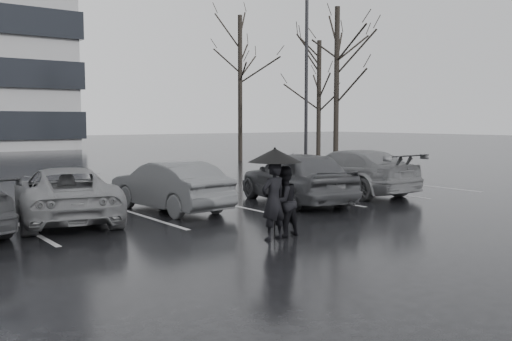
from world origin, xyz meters
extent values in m
plane|color=black|center=(0.00, 0.00, 0.00)|extent=(160.00, 160.00, 0.00)
imported|color=black|center=(2.34, 1.73, 0.77)|extent=(2.70, 4.79, 1.54)
imported|color=#313134|center=(-1.25, 2.67, 0.66)|extent=(1.79, 4.10, 1.31)
imported|color=#4A4A4C|center=(-3.97, 2.76, 0.64)|extent=(3.03, 4.96, 1.28)
imported|color=#4A4A4C|center=(5.04, 2.31, 0.72)|extent=(2.09, 5.01, 1.44)
imported|color=black|center=(-1.34, -1.90, 0.78)|extent=(0.60, 0.42, 1.57)
imported|color=black|center=(-0.99, -1.77, 0.73)|extent=(0.78, 0.65, 1.45)
cylinder|color=black|center=(-1.18, -1.74, 0.79)|extent=(0.02, 0.02, 1.58)
cone|color=black|center=(-1.18, -1.74, 1.68)|extent=(1.09, 1.09, 0.28)
sphere|color=black|center=(-1.18, -1.74, 1.82)|extent=(0.05, 0.05, 0.05)
cylinder|color=gray|center=(8.29, 8.07, 0.09)|extent=(0.46, 0.46, 0.18)
cylinder|color=black|center=(8.29, 8.07, 4.11)|extent=(0.15, 0.15, 8.21)
cube|color=#98989A|center=(-5.00, 2.50, 0.00)|extent=(0.12, 5.00, 0.00)
cube|color=#98989A|center=(-2.20, 2.50, 0.00)|extent=(0.12, 5.00, 0.00)
cube|color=#98989A|center=(0.60, 2.50, 0.00)|extent=(0.12, 5.00, 0.00)
cube|color=#98989A|center=(3.40, 2.50, 0.00)|extent=(0.12, 5.00, 0.00)
cube|color=#98989A|center=(6.20, 2.50, 0.00)|extent=(0.12, 5.00, 0.00)
cube|color=#98989A|center=(9.00, 2.50, 0.00)|extent=(0.12, 5.00, 0.00)
cylinder|color=black|center=(12.00, 10.00, 4.00)|extent=(0.26, 0.26, 8.00)
cylinder|color=black|center=(14.50, 14.00, 3.50)|extent=(0.26, 0.26, 7.00)
cylinder|color=black|center=(11.00, 17.00, 4.25)|extent=(0.26, 0.26, 8.50)
camera|label=1|loc=(-8.28, -10.72, 2.38)|focal=40.00mm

